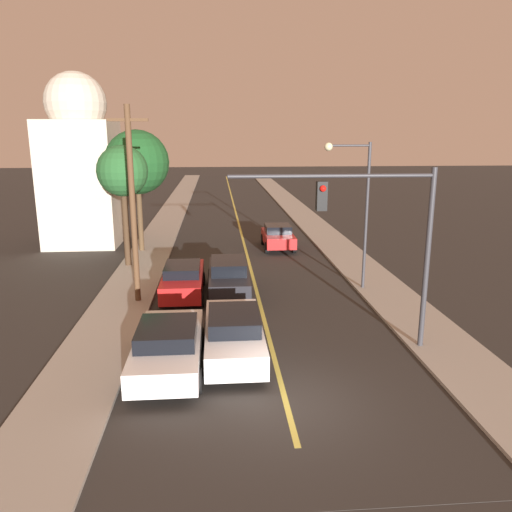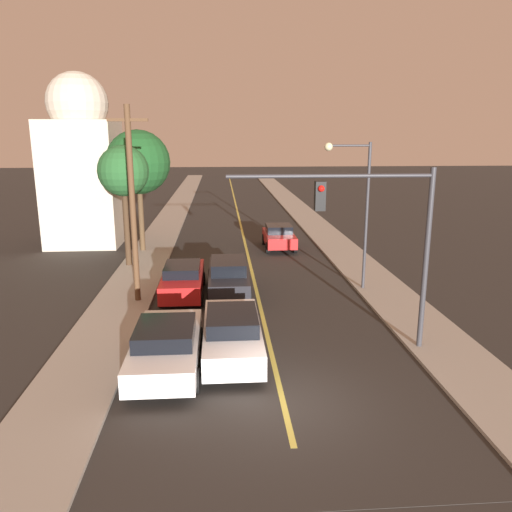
% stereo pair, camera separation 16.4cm
% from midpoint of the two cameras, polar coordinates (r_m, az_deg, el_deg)
% --- Properties ---
extents(ground_plane, '(200.00, 200.00, 0.00)m').
position_cam_midpoint_polar(ground_plane, '(13.98, 3.48, -16.45)').
color(ground_plane, '#2D2B28').
extents(road_surface, '(9.18, 80.00, 0.01)m').
position_cam_midpoint_polar(road_surface, '(48.51, -2.12, 5.42)').
color(road_surface, '#2D2B28').
rests_on(road_surface, ground).
extents(sidewalk_left, '(2.50, 80.00, 0.12)m').
position_cam_midpoint_polar(sidewalk_left, '(48.65, -9.03, 5.34)').
color(sidewalk_left, '#9E998E').
rests_on(sidewalk_left, ground).
extents(sidewalk_right, '(2.50, 80.00, 0.12)m').
position_cam_midpoint_polar(sidewalk_right, '(49.05, 4.74, 5.54)').
color(sidewalk_right, '#9E998E').
rests_on(sidewalk_right, ground).
extents(car_near_lane_front, '(1.94, 5.03, 1.53)m').
position_cam_midpoint_polar(car_near_lane_front, '(16.30, -2.45, -8.75)').
color(car_near_lane_front, white).
rests_on(car_near_lane_front, ground).
extents(car_near_lane_second, '(1.86, 5.08, 1.62)m').
position_cam_midpoint_polar(car_near_lane_second, '(22.44, -2.96, -2.26)').
color(car_near_lane_second, black).
rests_on(car_near_lane_second, ground).
extents(car_outer_lane_front, '(2.08, 4.85, 1.51)m').
position_cam_midpoint_polar(car_outer_lane_front, '(15.59, -9.91, -10.02)').
color(car_outer_lane_front, white).
rests_on(car_outer_lane_front, ground).
extents(car_outer_lane_second, '(1.85, 4.78, 1.48)m').
position_cam_midpoint_polar(car_outer_lane_second, '(22.38, -8.13, -2.61)').
color(car_outer_lane_second, red).
rests_on(car_outer_lane_second, ground).
extents(car_far_oncoming, '(1.91, 4.01, 1.48)m').
position_cam_midpoint_polar(car_far_oncoming, '(31.41, 2.80, 2.25)').
color(car_far_oncoming, red).
rests_on(car_far_oncoming, ground).
extents(traffic_signal_mast, '(6.49, 0.42, 5.92)m').
position_cam_midpoint_polar(traffic_signal_mast, '(16.17, 14.11, 3.46)').
color(traffic_signal_mast, '#333338').
rests_on(traffic_signal_mast, ground).
extents(streetlamp_right, '(2.08, 0.36, 6.58)m').
position_cam_midpoint_polar(streetlamp_right, '(22.68, 11.58, 6.85)').
color(streetlamp_right, '#333338').
rests_on(streetlamp_right, ground).
extents(utility_pole_left, '(1.60, 0.24, 8.06)m').
position_cam_midpoint_polar(utility_pole_left, '(21.11, -13.73, 5.97)').
color(utility_pole_left, '#513823').
rests_on(utility_pole_left, ground).
extents(tree_left_near, '(2.65, 2.65, 6.38)m').
position_cam_midpoint_polar(tree_left_near, '(27.22, -14.74, 9.25)').
color(tree_left_near, '#3D2B1C').
rests_on(tree_left_near, ground).
extents(tree_left_far, '(3.76, 3.76, 7.19)m').
position_cam_midpoint_polar(tree_left_far, '(30.66, -13.16, 10.36)').
color(tree_left_far, '#4C3823').
rests_on(tree_left_far, ground).
extents(domed_building_left, '(4.47, 4.47, 10.79)m').
position_cam_midpoint_polar(domed_building_left, '(34.07, -19.12, 9.92)').
color(domed_building_left, '#BCB29E').
rests_on(domed_building_left, ground).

